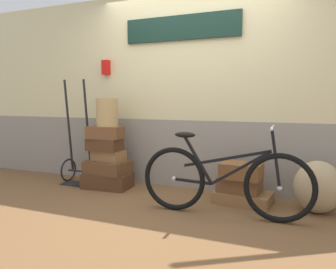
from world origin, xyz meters
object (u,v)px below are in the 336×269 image
object	(u,v)px
suitcase_5	(243,197)
suitcase_2	(109,155)
suitcase_7	(241,171)
bicycle	(223,181)
suitcase_0	(108,180)
suitcase_1	(108,167)
suitcase_4	(105,133)
burlap_sack	(318,187)
wicker_basket	(107,112)
luggage_trolley	(78,160)
suitcase_6	(240,184)
suitcase_3	(105,144)

from	to	relation	value
suitcase_5	suitcase_2	bearing A→B (deg)	-174.43
suitcase_7	bicycle	world-z (taller)	bicycle
bicycle	suitcase_0	bearing A→B (deg)	164.34
suitcase_1	suitcase_4	bearing A→B (deg)	-134.21
suitcase_1	burlap_sack	xyz separation A→B (m)	(2.55, -0.02, -0.00)
wicker_basket	suitcase_0	bearing A→B (deg)	-79.59
suitcase_7	luggage_trolley	world-z (taller)	luggage_trolley
bicycle	suitcase_1	bearing A→B (deg)	163.91
suitcase_1	suitcase_4	world-z (taller)	suitcase_4
suitcase_4	burlap_sack	distance (m)	2.61
suitcase_1	suitcase_7	distance (m)	1.77
suitcase_0	burlap_sack	bearing A→B (deg)	-4.40
suitcase_4	suitcase_6	xyz separation A→B (m)	(1.76, 0.05, -0.53)
suitcase_3	suitcase_6	bearing A→B (deg)	2.06
burlap_sack	luggage_trolley	bearing A→B (deg)	178.67
suitcase_0	wicker_basket	distance (m)	0.91
wicker_basket	luggage_trolley	bearing A→B (deg)	175.50
suitcase_0	wicker_basket	xyz separation A→B (m)	(-0.01, 0.03, 0.91)
luggage_trolley	suitcase_7	bearing A→B (deg)	-1.77
suitcase_1	suitcase_6	world-z (taller)	suitcase_1
suitcase_3	suitcase_4	bearing A→B (deg)	-15.03
suitcase_6	bicycle	xyz separation A→B (m)	(-0.07, -0.51, 0.15)
suitcase_1	bicycle	distance (m)	1.74
suitcase_0	suitcase_6	distance (m)	1.74
suitcase_4	wicker_basket	size ratio (longest dim) A/B	1.22
suitcase_2	suitcase_5	size ratio (longest dim) A/B	0.68
suitcase_5	suitcase_6	distance (m)	0.15
suitcase_0	wicker_basket	size ratio (longest dim) A/B	1.66
suitcase_5	luggage_trolley	bearing A→B (deg)	-174.96
suitcase_1	wicker_basket	bearing A→B (deg)	89.57
suitcase_0	suitcase_3	size ratio (longest dim) A/B	1.38
suitcase_0	luggage_trolley	world-z (taller)	luggage_trolley
suitcase_6	suitcase_7	size ratio (longest dim) A/B	1.05
luggage_trolley	burlap_sack	world-z (taller)	luggage_trolley
bicycle	suitcase_7	bearing A→B (deg)	78.48
suitcase_3	luggage_trolley	xyz separation A→B (m)	(-0.48, 0.06, -0.26)
wicker_basket	bicycle	bearing A→B (deg)	-16.52
wicker_basket	burlap_sack	bearing A→B (deg)	-0.68
suitcase_0	suitcase_1	bearing A→B (deg)	107.54
suitcase_3	suitcase_2	bearing A→B (deg)	53.35
suitcase_1	wicker_basket	world-z (taller)	wicker_basket
suitcase_2	suitcase_3	size ratio (longest dim) A/B	0.94
suitcase_7	suitcase_1	bearing A→B (deg)	-175.66
wicker_basket	suitcase_1	bearing A→B (deg)	-93.98
suitcase_0	suitcase_2	bearing A→B (deg)	94.35
suitcase_7	luggage_trolley	bearing A→B (deg)	-176.89
suitcase_4	suitcase_2	bearing A→B (deg)	66.29
suitcase_7	luggage_trolley	size ratio (longest dim) A/B	0.30
suitcase_4	suitcase_5	bearing A→B (deg)	-3.59
suitcase_0	suitcase_5	xyz separation A→B (m)	(1.78, 0.04, -0.03)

